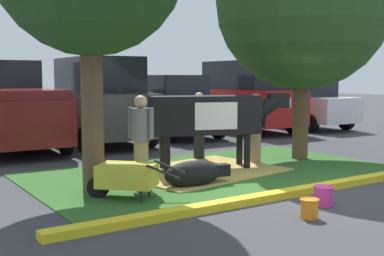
% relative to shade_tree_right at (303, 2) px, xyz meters
% --- Properties ---
extents(ground_plane, '(80.00, 80.00, 0.00)m').
position_rel_shade_tree_right_xyz_m(ground_plane, '(-2.39, -2.56, -3.70)').
color(ground_plane, '#38383D').
extents(grass_island, '(7.43, 4.37, 0.02)m').
position_rel_shade_tree_right_xyz_m(grass_island, '(-2.72, -0.25, -3.69)').
color(grass_island, '#2D5B23').
rests_on(grass_island, ground).
extents(curb_yellow, '(8.63, 0.24, 0.12)m').
position_rel_shade_tree_right_xyz_m(curb_yellow, '(-2.72, -2.59, -3.64)').
color(curb_yellow, yellow).
rests_on(curb_yellow, ground).
extents(hay_bedding, '(3.53, 2.86, 0.04)m').
position_rel_shade_tree_right_xyz_m(hay_bedding, '(-2.96, -0.07, -3.67)').
color(hay_bedding, tan).
rests_on(hay_bedding, ground).
extents(shade_tree_right, '(4.10, 4.10, 5.76)m').
position_rel_shade_tree_right_xyz_m(shade_tree_right, '(0.00, 0.00, 0.00)').
color(shade_tree_right, brown).
rests_on(shade_tree_right, ground).
extents(cow_holstein, '(3.03, 1.49, 1.61)m').
position_rel_shade_tree_right_xyz_m(cow_holstein, '(-2.60, 0.09, -2.54)').
color(cow_holstein, black).
rests_on(cow_holstein, ground).
extents(calf_lying, '(1.32, 0.59, 0.48)m').
position_rel_shade_tree_right_xyz_m(calf_lying, '(-3.81, -1.12, -3.46)').
color(calf_lying, black).
rests_on(calf_lying, ground).
extents(person_handler, '(0.34, 0.50, 1.60)m').
position_rel_shade_tree_right_xyz_m(person_handler, '(-1.28, 0.14, -2.84)').
color(person_handler, '#9E7F5B').
rests_on(person_handler, ground).
extents(person_visitor_near, '(0.34, 0.48, 1.65)m').
position_rel_shade_tree_right_xyz_m(person_visitor_near, '(-4.61, -0.62, -2.81)').
color(person_visitor_near, '#9E7F5B').
rests_on(person_visitor_near, ground).
extents(person_visitor_far, '(0.34, 0.45, 1.61)m').
position_rel_shade_tree_right_xyz_m(person_visitor_far, '(-2.08, 1.25, -2.84)').
color(person_visitor_far, black).
rests_on(person_visitor_far, ground).
extents(wheelbarrow, '(1.35, 1.35, 0.63)m').
position_rel_shade_tree_right_xyz_m(wheelbarrow, '(-5.24, -1.28, -3.31)').
color(wheelbarrow, gold).
rests_on(wheelbarrow, ground).
extents(bucket_orange, '(0.27, 0.27, 0.28)m').
position_rel_shade_tree_right_xyz_m(bucket_orange, '(-3.57, -3.67, -3.55)').
color(bucket_orange, orange).
rests_on(bucket_orange, ground).
extents(bucket_pink, '(0.32, 0.32, 0.30)m').
position_rel_shade_tree_right_xyz_m(bucket_pink, '(-2.86, -3.30, -3.54)').
color(bucket_pink, '#EA3893').
rests_on(bucket_pink, ground).
extents(pickup_truck_maroon, '(2.40, 5.48, 2.42)m').
position_rel_shade_tree_right_xyz_m(pickup_truck_maroon, '(-5.39, 5.63, -2.58)').
color(pickup_truck_maroon, maroon).
rests_on(pickup_truck_maroon, ground).
extents(suv_dark_grey, '(2.28, 4.68, 2.52)m').
position_rel_shade_tree_right_xyz_m(suv_dark_grey, '(-2.91, 5.29, -2.43)').
color(suv_dark_grey, '#3D3D42').
rests_on(suv_dark_grey, ground).
extents(sedan_silver, '(2.18, 4.48, 2.02)m').
position_rel_shade_tree_right_xyz_m(sedan_silver, '(-0.16, 5.66, -2.71)').
color(sedan_silver, silver).
rests_on(sedan_silver, ground).
extents(suv_black, '(2.28, 4.68, 2.52)m').
position_rel_shade_tree_right_xyz_m(suv_black, '(2.81, 5.45, -2.43)').
color(suv_black, red).
rests_on(suv_black, ground).
extents(sedan_blue, '(2.18, 4.48, 2.02)m').
position_rel_shade_tree_right_xyz_m(sedan_blue, '(5.37, 5.17, -2.71)').
color(sedan_blue, silver).
rests_on(sedan_blue, ground).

